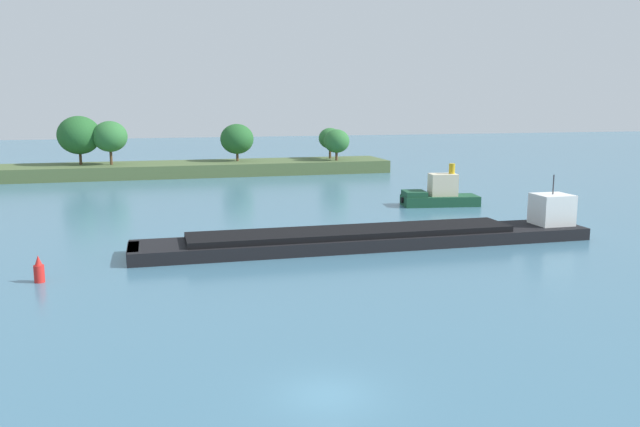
{
  "coord_description": "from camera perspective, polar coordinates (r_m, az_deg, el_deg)",
  "views": [
    {
      "loc": [
        -6.81,
        -24.77,
        12.29
      ],
      "look_at": [
        9.35,
        36.83,
        1.2
      ],
      "focal_mm": 36.42,
      "sensor_mm": 36.0,
      "label": 1
    }
  ],
  "objects": [
    {
      "name": "ground_plane",
      "position": [
        28.48,
        0.63,
        -15.69
      ],
      "size": [
        400.0,
        400.0,
        0.0
      ],
      "primitive_type": "plane",
      "color": "teal"
    },
    {
      "name": "treeline_island",
      "position": [
        110.88,
        -16.0,
        4.4
      ],
      "size": [
        89.89,
        10.92,
        9.91
      ],
      "color": "#4C6038",
      "rests_on": "ground"
    },
    {
      "name": "cargo_barge",
      "position": [
        56.02,
        5.28,
        -1.96
      ],
      "size": [
        39.83,
        5.57,
        5.65
      ],
      "color": "black",
      "rests_on": "ground"
    },
    {
      "name": "tugboat",
      "position": [
        78.3,
        10.4,
        1.62
      ],
      "size": [
        9.39,
        4.71,
        4.98
      ],
      "color": "#19472D",
      "rests_on": "ground"
    },
    {
      "name": "channel_buoy_red",
      "position": [
        48.54,
        -23.46,
        -4.64
      ],
      "size": [
        0.7,
        0.7,
        1.9
      ],
      "color": "red",
      "rests_on": "ground"
    }
  ]
}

